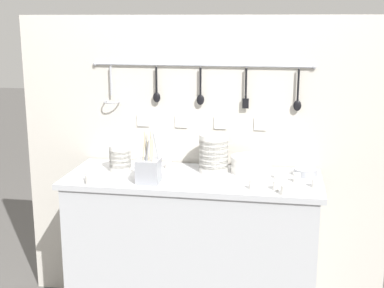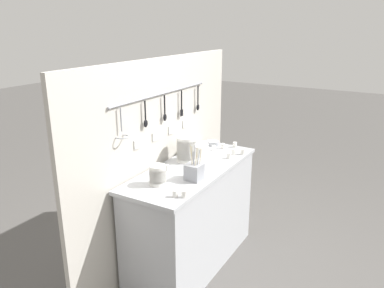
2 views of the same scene
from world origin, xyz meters
name	(u,v)px [view 2 (image 2 of 2)]	position (x,y,z in m)	size (l,w,h in m)	color
ground_plane	(192,262)	(0.00, 0.00, 0.00)	(20.00, 20.00, 0.00)	#514F4C
counter	(192,216)	(0.00, 0.00, 0.45)	(1.39, 0.54, 0.90)	#ADAFB5
back_wall	(162,163)	(0.00, 0.30, 0.88)	(2.19, 0.11, 1.76)	#BCB7AD
bowl_stack_short_front	(186,149)	(0.10, 0.12, 1.01)	(0.16, 0.16, 0.21)	silver
bowl_stack_tall_left	(158,175)	(-0.42, 0.04, 0.98)	(0.12, 0.12, 0.15)	silver
plate_stack	(197,149)	(0.30, 0.13, 0.95)	(0.21, 0.21, 0.09)	silver
steel_mixing_bowl	(213,143)	(0.60, 0.13, 0.92)	(0.13, 0.13, 0.04)	#93969E
cutlery_caddy	(194,171)	(-0.21, -0.14, 0.97)	(0.12, 0.12, 0.27)	#93969E
cup_back_right	(184,194)	(-0.50, -0.23, 0.93)	(0.04, 0.04, 0.05)	silver
cup_front_right	(175,194)	(-0.53, -0.17, 0.93)	(0.04, 0.04, 0.05)	silver
cup_mid_row	(229,156)	(0.34, -0.17, 0.93)	(0.04, 0.04, 0.05)	silver
cup_front_left	(167,168)	(-0.17, 0.14, 0.93)	(0.04, 0.04, 0.05)	silver
cup_centre	(214,148)	(0.46, 0.04, 0.93)	(0.04, 0.04, 0.05)	silver
cup_edge_near	(223,146)	(0.55, -0.01, 0.93)	(0.04, 0.04, 0.05)	silver
cup_back_left	(235,145)	(0.65, -0.09, 0.93)	(0.04, 0.04, 0.05)	silver
cup_beside_plates	(243,152)	(0.49, -0.23, 0.93)	(0.04, 0.04, 0.05)	silver
cup_by_caddy	(234,152)	(0.45, -0.16, 0.93)	(0.04, 0.04, 0.05)	silver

